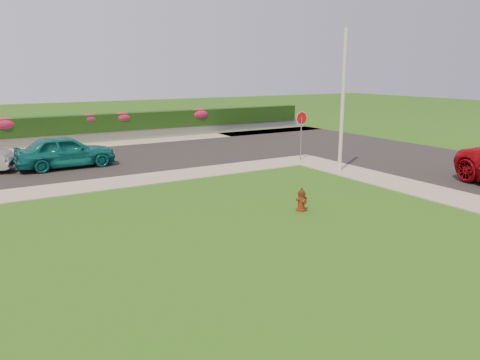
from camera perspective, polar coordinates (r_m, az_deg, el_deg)
ground at (r=12.47m, az=8.53°, el=-7.37°), size 120.00×120.00×0.00m
street_right at (r=23.82m, az=24.95°, el=1.50°), size 8.00×32.00×0.04m
street_far at (r=23.48m, az=-24.35°, el=1.40°), size 26.00×8.00×0.04m
sidewalk_far at (r=18.51m, az=-25.45°, el=-1.62°), size 24.00×2.00×0.04m
curb_corner at (r=23.48m, az=7.80°, el=2.47°), size 2.00×2.00×0.04m
sidewalk_beyond at (r=29.01m, az=-17.77°, el=4.00°), size 34.00×2.00×0.04m
retaining_wall at (r=30.42m, az=-18.48°, el=4.89°), size 34.00×0.40×0.60m
hedge at (r=30.42m, az=-18.64°, el=6.49°), size 32.00×0.90×1.10m
fire_hydrant at (r=14.92m, az=7.51°, el=-2.45°), size 0.37×0.36×0.74m
sedan_teal at (r=22.60m, az=-20.50°, el=3.27°), size 4.35×1.82×1.47m
utility_pole at (r=20.76m, az=12.41°, el=9.29°), size 0.16×0.16×6.08m
stop_sign at (r=23.19m, az=7.49°, el=6.75°), size 0.66×0.06×2.42m
flower_clump_c at (r=29.66m, az=-26.84°, el=6.10°), size 1.51×0.97×0.75m
flower_clump_d at (r=30.38m, az=-17.86°, el=7.12°), size 1.23×0.79×0.61m
flower_clump_e at (r=30.91m, az=-14.16°, el=7.41°), size 1.35×0.87×0.67m
flower_clump_f at (r=32.90m, az=-5.04°, el=8.02°), size 1.53×0.98×0.76m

